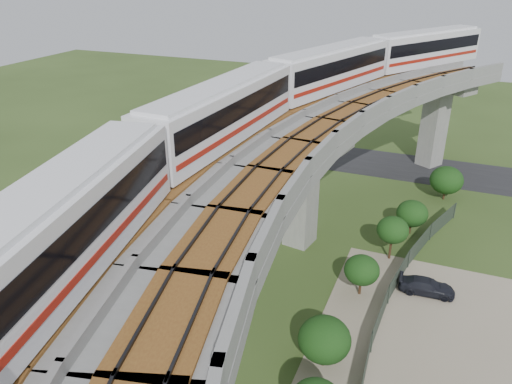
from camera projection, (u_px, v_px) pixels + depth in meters
ground at (236, 317)px, 31.62m from camera, size 160.00×160.00×0.00m
asphalt_road at (343, 158)px, 56.82m from camera, size 60.00×8.00×0.03m
viaduct at (299, 198)px, 26.49m from camera, size 19.58×73.98×11.40m
metro_train at (306, 92)px, 34.24m from camera, size 16.06×60.47×3.64m
fence at (394, 348)px, 27.99m from camera, size 3.87×38.73×1.50m
tree_0 at (447, 180)px, 46.35m from camera, size 3.03×3.03×3.26m
tree_1 at (412, 213)px, 40.55m from camera, size 2.54×2.54×2.92m
tree_2 at (393, 230)px, 36.75m from camera, size 2.35×2.35×3.49m
tree_3 at (362, 270)px, 32.98m from camera, size 2.35×2.35×2.93m
tree_4 at (324, 339)px, 27.09m from camera, size 2.91×2.91×3.08m
car_dark at (427, 286)px, 33.62m from camera, size 3.78×1.77×1.07m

